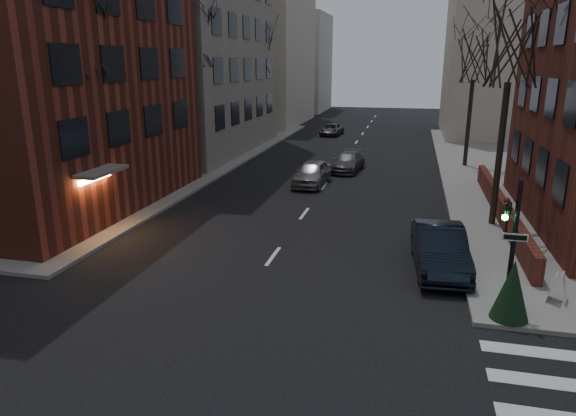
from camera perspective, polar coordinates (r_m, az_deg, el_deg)
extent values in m
cube|color=#5D261B|center=(26.27, 22.59, 0.04)|extent=(0.35, 16.00, 1.00)
cube|color=#B4AA98|center=(64.22, -4.81, 17.47)|extent=(14.00, 16.00, 18.00)
cube|color=#B4AA98|center=(56.93, 24.61, 15.32)|extent=(14.00, 14.00, 16.00)
cube|color=#B4AA98|center=(80.06, 0.57, 15.80)|extent=(10.00, 12.00, 14.00)
cylinder|color=black|center=(16.19, 23.71, -4.04)|extent=(0.14, 0.14, 4.00)
cylinder|color=black|center=(16.90, 22.99, -10.11)|extent=(0.44, 0.44, 0.20)
imported|color=black|center=(15.90, 23.17, -1.11)|extent=(0.16, 0.20, 1.00)
sphere|color=#19FF4C|center=(15.82, 22.97, -0.97)|extent=(0.18, 0.18, 0.18)
cube|color=white|center=(15.97, 23.92, -3.00)|extent=(0.70, 0.03, 0.22)
cylinder|color=#2D231C|center=(24.59, -20.78, 5.97)|extent=(0.28, 0.28, 6.65)
cylinder|color=#2D231C|center=(35.04, -9.79, 9.78)|extent=(0.28, 0.28, 7.00)
cylinder|color=#2D231C|center=(48.20, -3.16, 11.21)|extent=(0.28, 0.28, 6.30)
cylinder|color=#2D231C|center=(24.67, 22.43, 5.42)|extent=(0.28, 0.28, 6.30)
cylinder|color=#2D231C|center=(38.46, 19.43, 8.86)|extent=(0.28, 0.28, 5.95)
cylinder|color=black|center=(31.23, -11.61, 8.02)|extent=(0.12, 0.12, 6.00)
sphere|color=#FFA54C|center=(30.97, -11.94, 13.70)|extent=(0.36, 0.36, 0.36)
cylinder|color=black|center=(49.97, -1.82, 11.23)|extent=(0.12, 0.12, 6.00)
sphere|color=#FFA54C|center=(49.80, -1.86, 14.78)|extent=(0.36, 0.36, 0.36)
imported|color=black|center=(19.36, 16.49, -4.36)|extent=(2.10, 5.00, 1.61)
imported|color=gray|center=(31.40, 2.69, 3.91)|extent=(2.01, 4.47, 1.49)
imported|color=#434348|center=(35.70, 6.64, 5.12)|extent=(2.27, 4.55, 1.27)
imported|color=#44444A|center=(53.22, 4.87, 8.68)|extent=(2.22, 4.26, 1.14)
cube|color=white|center=(18.08, 27.82, -7.78)|extent=(0.58, 0.67, 0.91)
cone|color=black|center=(16.13, 23.61, -8.33)|extent=(1.35, 1.35, 1.79)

